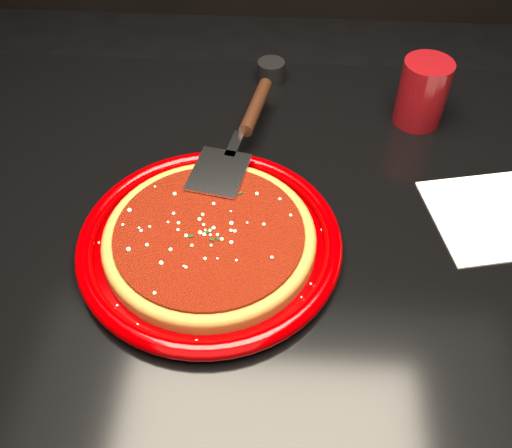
{
  "coord_description": "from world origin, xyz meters",
  "views": [
    {
      "loc": [
        0.0,
        -0.56,
        1.34
      ],
      "look_at": [
        -0.03,
        -0.04,
        0.77
      ],
      "focal_mm": 40.0,
      "sensor_mm": 36.0,
      "label": 1
    }
  ],
  "objects_px": {
    "table": "(272,350)",
    "plate": "(210,242)",
    "pizza_server": "(240,135)",
    "cup": "(423,93)",
    "ramekin": "(271,71)"
  },
  "relations": [
    {
      "from": "pizza_server",
      "to": "ramekin",
      "type": "relative_size",
      "value": 6.59
    },
    {
      "from": "table",
      "to": "plate",
      "type": "relative_size",
      "value": 3.38
    },
    {
      "from": "pizza_server",
      "to": "plate",
      "type": "bearing_deg",
      "value": -86.99
    },
    {
      "from": "plate",
      "to": "table",
      "type": "bearing_deg",
      "value": 36.32
    },
    {
      "from": "plate",
      "to": "ramekin",
      "type": "height_order",
      "value": "ramekin"
    },
    {
      "from": "table",
      "to": "plate",
      "type": "bearing_deg",
      "value": -143.68
    },
    {
      "from": "cup",
      "to": "ramekin",
      "type": "relative_size",
      "value": 2.25
    },
    {
      "from": "plate",
      "to": "cup",
      "type": "distance_m",
      "value": 0.44
    },
    {
      "from": "table",
      "to": "cup",
      "type": "bearing_deg",
      "value": 46.63
    },
    {
      "from": "plate",
      "to": "pizza_server",
      "type": "distance_m",
      "value": 0.19
    },
    {
      "from": "pizza_server",
      "to": "cup",
      "type": "relative_size",
      "value": 2.92
    },
    {
      "from": "plate",
      "to": "cup",
      "type": "xyz_separation_m",
      "value": [
        0.31,
        0.3,
        0.04
      ]
    },
    {
      "from": "table",
      "to": "pizza_server",
      "type": "height_order",
      "value": "pizza_server"
    },
    {
      "from": "plate",
      "to": "pizza_server",
      "type": "relative_size",
      "value": 1.1
    },
    {
      "from": "plate",
      "to": "ramekin",
      "type": "distance_m",
      "value": 0.41
    }
  ]
}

